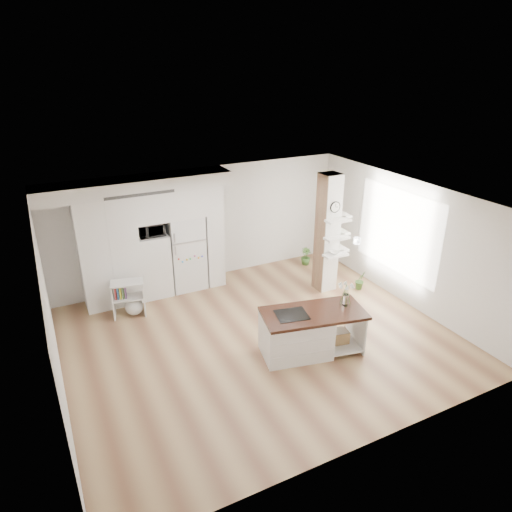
{
  "coord_description": "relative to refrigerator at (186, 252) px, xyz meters",
  "views": [
    {
      "loc": [
        -3.37,
        -6.57,
        4.94
      ],
      "look_at": [
        0.37,
        0.9,
        1.3
      ],
      "focal_mm": 32.0,
      "sensor_mm": 36.0,
      "label": 1
    }
  ],
  "objects": [
    {
      "name": "floor",
      "position": [
        0.53,
        -2.68,
        -0.88
      ],
      "size": [
        7.0,
        6.0,
        0.01
      ],
      "primitive_type": "cube",
      "color": "tan",
      "rests_on": "ground"
    },
    {
      "name": "room",
      "position": [
        0.53,
        -2.68,
        0.98
      ],
      "size": [
        7.04,
        6.04,
        2.72
      ],
      "color": "white",
      "rests_on": "ground"
    },
    {
      "name": "cabinet_wall",
      "position": [
        -0.92,
        -0.01,
        0.63
      ],
      "size": [
        4.0,
        0.71,
        2.7
      ],
      "color": "white",
      "rests_on": "floor"
    },
    {
      "name": "refrigerator",
      "position": [
        0.0,
        0.0,
        0.0
      ],
      "size": [
        0.78,
        0.69,
        1.75
      ],
      "color": "white",
      "rests_on": "floor"
    },
    {
      "name": "column",
      "position": [
        2.9,
        -1.55,
        0.48
      ],
      "size": [
        0.69,
        0.9,
        2.7
      ],
      "color": "silver",
      "rests_on": "floor"
    },
    {
      "name": "window",
      "position": [
        4.0,
        -2.38,
        0.62
      ],
      "size": [
        0.0,
        2.4,
        2.4
      ],
      "primitive_type": "plane",
      "rotation": [
        1.57,
        0.0,
        -1.57
      ],
      "color": "white",
      "rests_on": "room"
    },
    {
      "name": "pendant_light",
      "position": [
        2.23,
        -2.53,
        1.24
      ],
      "size": [
        0.12,
        0.12,
        0.1
      ],
      "primitive_type": "cylinder",
      "color": "white",
      "rests_on": "room"
    },
    {
      "name": "kitchen_island",
      "position": [
        0.99,
        -3.43,
        -0.44
      ],
      "size": [
        1.96,
        1.23,
        1.39
      ],
      "rotation": [
        0.0,
        0.0,
        -0.21
      ],
      "color": "white",
      "rests_on": "floor"
    },
    {
      "name": "bookshelf",
      "position": [
        -1.47,
        -0.71,
        -0.54
      ],
      "size": [
        0.71,
        0.5,
        0.77
      ],
      "rotation": [
        0.0,
        0.0,
        -0.21
      ],
      "color": "white",
      "rests_on": "floor"
    },
    {
      "name": "floor_plant_a",
      "position": [
        3.52,
        -1.91,
        -0.65
      ],
      "size": [
        0.26,
        0.22,
        0.44
      ],
      "primitive_type": "imported",
      "rotation": [
        0.0,
        0.0,
        0.11
      ],
      "color": "#3F6A2A",
      "rests_on": "floor"
    },
    {
      "name": "floor_plant_b",
      "position": [
        3.14,
        -0.18,
        -0.65
      ],
      "size": [
        0.28,
        0.28,
        0.44
      ],
      "primitive_type": "imported",
      "rotation": [
        0.0,
        0.0,
        -0.15
      ],
      "color": "#3F6A2A",
      "rests_on": "floor"
    },
    {
      "name": "microwave",
      "position": [
        -0.75,
        -0.06,
        0.69
      ],
      "size": [
        0.54,
        0.37,
        0.3
      ],
      "primitive_type": "imported",
      "color": "#2D2D2D",
      "rests_on": "cabinet_wall"
    },
    {
      "name": "shelf_plant",
      "position": [
        3.15,
        -1.38,
        0.65
      ],
      "size": [
        0.27,
        0.23,
        0.3
      ],
      "primitive_type": "imported",
      "color": "#3F6A2A",
      "rests_on": "column"
    },
    {
      "name": "decor_bowl",
      "position": [
        2.82,
        -1.78,
        0.13
      ],
      "size": [
        0.22,
        0.22,
        0.05
      ],
      "primitive_type": "imported",
      "color": "white",
      "rests_on": "column"
    }
  ]
}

